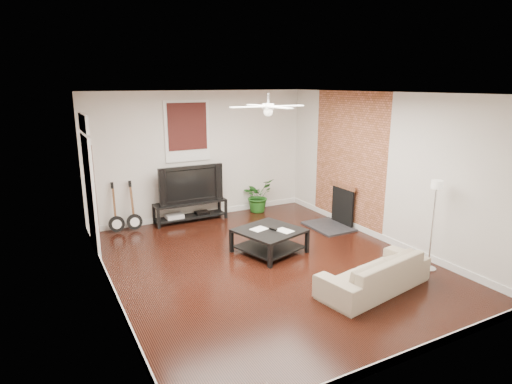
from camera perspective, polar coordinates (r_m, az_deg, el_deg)
room at (r=6.88m, az=1.56°, el=1.29°), size 5.01×6.01×2.81m
brick_accent at (r=9.09m, az=12.21°, el=4.17°), size 0.02×2.20×2.80m
fireplace at (r=9.12m, az=10.51°, el=-1.78°), size 0.80×1.10×0.92m
window_back at (r=9.35m, az=-9.12°, el=8.00°), size 1.00×0.06×1.30m
door_left at (r=7.96m, az=-21.18°, el=1.01°), size 0.08×1.00×2.50m
tv_stand at (r=9.50m, az=-8.70°, el=-2.55°), size 1.58×0.42×0.44m
tv at (r=9.36m, az=-8.89°, el=1.16°), size 1.42×0.19×0.82m
coffee_table at (r=7.70m, az=1.77°, el=-6.52°), size 1.27×1.27×0.43m
sofa at (r=6.59m, az=15.45°, el=-10.26°), size 1.93×1.02×0.53m
floor_lamp at (r=7.37m, az=22.46°, el=-4.19°), size 0.29×0.29×1.50m
potted_plant at (r=10.05m, az=0.24°, el=-0.47°), size 0.88×0.83×0.77m
guitar_left at (r=9.02m, az=-18.22°, el=-2.07°), size 0.35×0.27×1.03m
guitar_right at (r=9.05m, az=-16.01°, el=-1.85°), size 0.33×0.24×1.03m
ceiling_fan at (r=6.71m, az=1.63°, el=11.32°), size 1.24×1.24×0.32m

